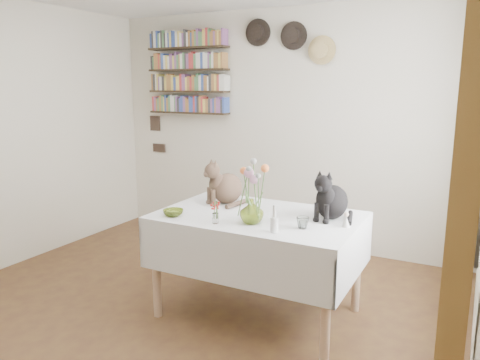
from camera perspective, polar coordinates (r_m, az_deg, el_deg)
The scene contains 15 objects.
room at distance 3.12m, azimuth -11.44°, elevation 2.70°, with size 4.08×4.58×2.58m.
curtain at distance 2.34m, azimuth 25.65°, elevation -3.67°, with size 0.12×0.38×2.10m, color brown.
dining_table at distance 3.50m, azimuth 2.23°, elevation -7.28°, with size 1.46×0.94×0.78m.
tabby_cat at distance 3.75m, azimuth -1.54°, elevation -0.03°, with size 0.25×0.31×0.37m, color brown, non-canonical shape.
black_cat at distance 3.37m, azimuth 11.19°, elevation -1.57°, with size 0.24×0.31×0.36m, color black, non-canonical shape.
flower_vase at distance 3.21m, azimuth 1.44°, elevation -3.81°, with size 0.16×0.16×0.17m, color #B0C64E.
green_bowl at distance 3.44m, azimuth -8.15°, elevation -3.97°, with size 0.15×0.15×0.05m, color #B0C64E.
drinking_glass at distance 3.13m, azimuth 7.65°, elevation -5.18°, with size 0.09×0.09×0.08m, color white.
candlestick at distance 3.03m, azimuth 4.18°, elevation -5.28°, with size 0.05×0.05×0.18m.
berry_jar at distance 3.21m, azimuth -3.02°, elevation -3.93°, with size 0.04×0.04×0.18m.
porcelain_figurine at distance 3.21m, azimuth 12.81°, elevation -4.84°, with size 0.05×0.05×0.10m.
flower_bouquet at distance 3.16m, azimuth 1.55°, elevation 0.67°, with size 0.17×0.13×0.39m.
bookshelf_unit at distance 5.48m, azimuth -6.33°, elevation 12.80°, with size 1.00×0.16×0.91m.
wall_hats at distance 4.95m, azimuth 6.08°, elevation 16.71°, with size 0.98×0.09×0.48m.
wall_art_plaques at distance 5.87m, azimuth -10.10°, elevation 5.59°, with size 0.21×0.02×0.44m.
Camera 1 is at (1.95, -2.39, 1.72)m, focal length 35.00 mm.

